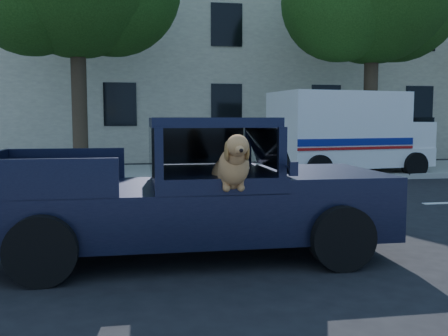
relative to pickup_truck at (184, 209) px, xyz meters
name	(u,v)px	position (x,y,z in m)	size (l,w,h in m)	color
ground	(335,260)	(1.73, -0.50, -0.57)	(120.00, 120.00, 0.00)	black
far_sidewalk	(218,172)	(1.73, 8.70, -0.49)	(60.00, 4.00, 0.15)	gray
lane_stripes	(366,205)	(3.73, 2.90, -0.56)	(21.60, 0.14, 0.01)	silver
building_main	(259,55)	(4.73, 16.00, 3.93)	(26.00, 6.00, 9.00)	beige
pickup_truck	(184,209)	(0.00, 0.00, 0.00)	(4.69, 2.39, 1.67)	black
mail_truck	(347,140)	(5.32, 7.58, 0.49)	(4.68, 2.86, 2.41)	silver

